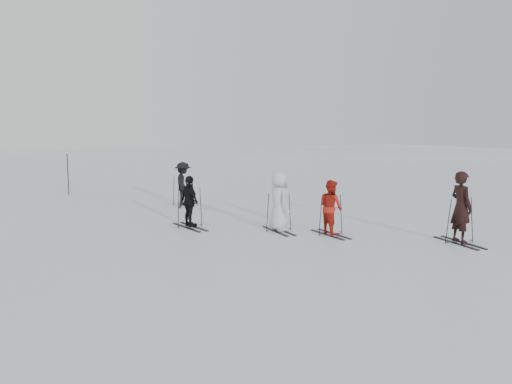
% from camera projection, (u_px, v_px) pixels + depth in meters
% --- Properties ---
extents(ground, '(120.00, 120.00, 0.00)m').
position_uv_depth(ground, '(271.00, 228.00, 15.08)').
color(ground, silver).
rests_on(ground, ground).
extents(skier_near_dark, '(0.55, 0.74, 1.88)m').
position_uv_depth(skier_near_dark, '(461.00, 208.00, 13.04)').
color(skier_near_dark, black).
rests_on(skier_near_dark, ground).
extents(skier_red, '(0.59, 0.75, 1.54)m').
position_uv_depth(skier_red, '(331.00, 208.00, 14.11)').
color(skier_red, '#AD1F13').
rests_on(skier_red, ground).
extents(skier_grey, '(0.61, 0.89, 1.76)m').
position_uv_depth(skier_grey, '(279.00, 202.00, 14.58)').
color(skier_grey, silver).
rests_on(skier_grey, ground).
extents(skier_uphill_left, '(0.50, 0.96, 1.56)m').
position_uv_depth(skier_uphill_left, '(190.00, 202.00, 15.15)').
color(skier_uphill_left, black).
rests_on(skier_uphill_left, ground).
extents(skier_uphill_far, '(0.97, 1.23, 1.67)m').
position_uv_depth(skier_uphill_far, '(183.00, 184.00, 19.52)').
color(skier_uphill_far, black).
rests_on(skier_uphill_far, ground).
extents(skis_near_dark, '(1.82, 1.14, 1.24)m').
position_uv_depth(skis_near_dark, '(460.00, 220.00, 13.08)').
color(skis_near_dark, black).
rests_on(skis_near_dark, ground).
extents(skis_red, '(1.60, 0.85, 1.17)m').
position_uv_depth(skis_red, '(331.00, 214.00, 14.13)').
color(skis_red, black).
rests_on(skis_red, ground).
extents(skis_grey, '(1.68, 0.96, 1.19)m').
position_uv_depth(skis_grey, '(279.00, 211.00, 14.61)').
color(skis_grey, black).
rests_on(skis_grey, ground).
extents(skis_uphill_left, '(1.83, 1.14, 1.25)m').
position_uv_depth(skis_uphill_left, '(190.00, 207.00, 15.17)').
color(skis_uphill_left, black).
rests_on(skis_uphill_left, ground).
extents(skis_uphill_far, '(1.82, 1.39, 1.18)m').
position_uv_depth(skis_uphill_far, '(183.00, 190.00, 19.55)').
color(skis_uphill_far, black).
rests_on(skis_uphill_far, ground).
extents(piste_marker, '(0.05, 0.05, 1.88)m').
position_uv_depth(piste_marker, '(68.00, 174.00, 22.56)').
color(piste_marker, black).
rests_on(piste_marker, ground).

